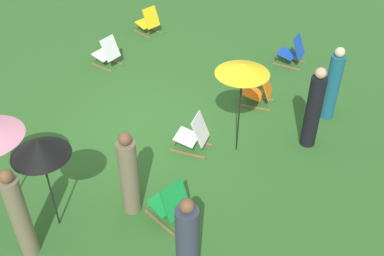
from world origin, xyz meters
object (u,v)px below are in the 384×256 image
(person_3, at_px, (187,247))
(umbrella_2, at_px, (39,148))
(person_1, at_px, (129,175))
(deckchair_1, at_px, (293,52))
(person_0, at_px, (313,110))
(person_4, at_px, (19,215))
(umbrella_0, at_px, (243,69))
(deckchair_2, at_px, (107,53))
(deckchair_4, at_px, (194,135))
(deckchair_8, at_px, (148,22))
(person_2, at_px, (333,85))
(deckchair_6, at_px, (260,90))
(deckchair_0, at_px, (170,204))

(person_3, bearing_deg, umbrella_2, -122.99)
(person_1, bearing_deg, deckchair_1, 0.68)
(deckchair_1, bearing_deg, person_0, 24.75)
(person_3, xyz_separation_m, person_4, (0.76, -2.51, -0.00))
(umbrella_0, distance_m, person_0, 1.85)
(deckchair_1, height_order, deckchair_2, same)
(umbrella_2, distance_m, person_3, 2.66)
(person_0, bearing_deg, umbrella_2, -76.33)
(deckchair_4, relative_size, person_1, 0.49)
(person_0, bearing_deg, person_4, -72.48)
(deckchair_4, height_order, umbrella_0, umbrella_0)
(deckchair_8, distance_m, person_3, 8.75)
(deckchair_2, relative_size, person_2, 0.48)
(deckchair_1, distance_m, umbrella_0, 4.29)
(deckchair_8, height_order, person_2, person_2)
(umbrella_0, xyz_separation_m, umbrella_2, (3.33, -1.80, -0.21))
(deckchair_2, xyz_separation_m, deckchair_8, (-2.18, -0.16, 0.00))
(deckchair_4, relative_size, deckchair_8, 0.97)
(umbrella_2, bearing_deg, deckchair_2, -150.53)
(deckchair_6, distance_m, umbrella_2, 5.50)
(deckchair_1, relative_size, deckchair_8, 0.97)
(deckchair_2, height_order, deckchair_6, same)
(deckchair_0, distance_m, deckchair_4, 1.93)
(deckchair_6, bearing_deg, deckchair_8, -125.44)
(deckchair_4, xyz_separation_m, person_4, (3.55, -1.02, 0.47))
(umbrella_0, height_order, umbrella_2, umbrella_0)
(person_2, bearing_deg, person_4, -76.29)
(deckchair_4, xyz_separation_m, deckchair_6, (-2.22, 0.50, 0.00))
(deckchair_1, relative_size, deckchair_4, 1.00)
(deckchair_8, xyz_separation_m, person_0, (2.73, 5.89, 0.49))
(person_0, relative_size, person_2, 1.05)
(person_4, bearing_deg, deckchair_4, -77.41)
(deckchair_2, xyz_separation_m, person_4, (5.45, 2.72, 0.47))
(person_4, bearing_deg, umbrella_0, -85.63)
(deckchair_8, height_order, person_3, person_3)
(deckchair_1, relative_size, umbrella_0, 0.41)
(deckchair_2, height_order, person_0, person_0)
(deckchair_6, distance_m, person_3, 5.13)
(deckchair_0, bearing_deg, deckchair_8, -126.23)
(deckchair_0, distance_m, umbrella_0, 2.75)
(deckchair_8, distance_m, person_0, 6.50)
(deckchair_1, bearing_deg, person_1, -6.55)
(deckchair_6, bearing_deg, person_3, -1.33)
(deckchair_4, xyz_separation_m, person_3, (2.79, 1.49, 0.47))
(umbrella_2, height_order, person_1, umbrella_2)
(deckchair_0, xyz_separation_m, person_2, (-4.38, 1.45, 0.45))
(deckchair_4, height_order, person_4, person_4)
(person_0, bearing_deg, deckchair_4, -96.60)
(deckchair_1, xyz_separation_m, person_4, (7.98, -1.54, 0.47))
(deckchair_4, bearing_deg, person_1, -13.34)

